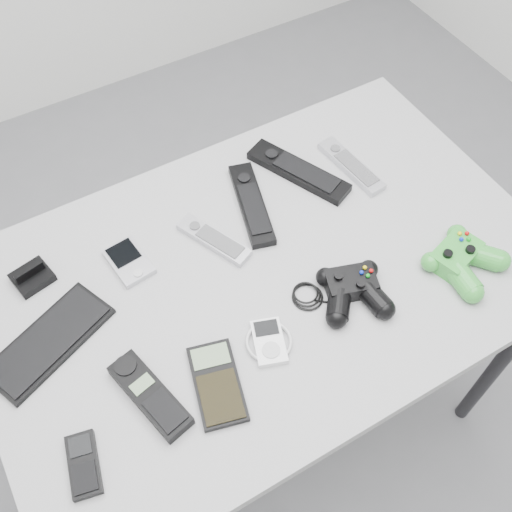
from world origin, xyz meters
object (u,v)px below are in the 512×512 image
remote_silver_a (214,239)px  controller_black (353,288)px  remote_black_a (252,204)px  calculator (217,383)px  pda_keyboard (49,341)px  mobile_phone (83,464)px  pda (129,261)px  desk (265,288)px  remote_black_b (298,171)px  controller_green (462,258)px  mp3_player (269,342)px  remote_silver_b (351,165)px  cordless_handset (150,395)px

remote_silver_a → controller_black: 0.31m
remote_black_a → calculator: (-0.26, -0.34, -0.00)m
pda_keyboard → mobile_phone: mobile_phone is taller
pda → mobile_phone: mobile_phone is taller
mobile_phone → pda: bearing=68.8°
desk → remote_black_a: size_ratio=5.03×
remote_black_b → controller_green: size_ratio=1.59×
pda_keyboard → mobile_phone: (-0.03, -0.25, 0.00)m
remote_silver_a → controller_black: controller_black is taller
pda → calculator: pda is taller
remote_black_b → controller_black: controller_black is taller
remote_black_a → calculator: bearing=-112.4°
calculator → mp3_player: (0.12, 0.03, 0.00)m
desk → remote_silver_a: 0.15m
desk → controller_green: 0.41m
remote_black_a → remote_black_b: same height
remote_silver_b → controller_green: 0.34m
desk → cordless_handset: cordless_handset is taller
pda_keyboard → remote_black_a: 0.51m
desk → pda_keyboard: (-0.44, 0.06, 0.08)m
pda_keyboard → mp3_player: 0.42m
controller_black → pda: bearing=159.0°
mobile_phone → mp3_player: mobile_phone is taller
remote_black_b → calculator: bearing=-162.1°
mobile_phone → controller_green: controller_green is taller
remote_black_b → controller_green: 0.41m
remote_silver_b → pda: bearing=173.6°
pda_keyboard → calculator: 0.33m
remote_silver_b → cordless_handset: bearing=-161.7°
mobile_phone → controller_black: bearing=17.4°
mobile_phone → calculator: bearing=15.9°
pda → controller_black: bearing=-45.6°
controller_black → remote_black_a: bearing=119.9°
desk → remote_silver_b: 0.36m
remote_silver_a → mp3_player: bearing=-118.4°
calculator → mp3_player: bearing=26.4°
remote_silver_a → mobile_phone: size_ratio=1.58×
mp3_player → controller_black: (0.20, 0.01, 0.02)m
remote_black_a → controller_green: size_ratio=1.46×
pda_keyboard → remote_black_b: (0.64, 0.13, 0.00)m
remote_black_b → mobile_phone: bearing=-174.3°
controller_black → cordless_handset: bearing=-162.0°
pda_keyboard → mp3_player: (0.36, -0.21, 0.00)m
remote_black_a → remote_silver_b: bearing=12.7°
mobile_phone → cordless_handset: 0.16m
desk → controller_black: size_ratio=4.93×
mobile_phone → controller_black: 0.59m
cordless_handset → controller_green: 0.68m
pda → controller_green: controller_green is taller
remote_black_b → remote_silver_b: bearing=-45.2°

